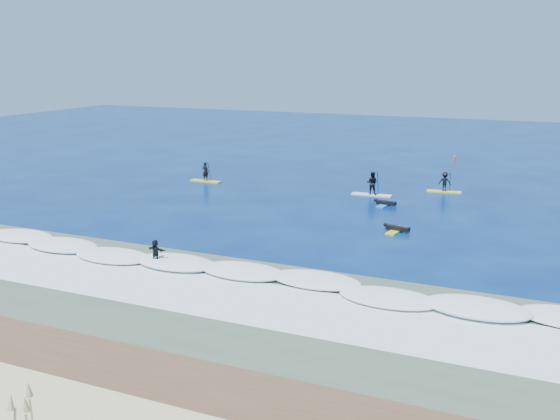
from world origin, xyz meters
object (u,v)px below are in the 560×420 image
at_px(prone_paddler_far, 385,203).
at_px(marker_buoy, 454,158).
at_px(prone_paddler_near, 396,229).
at_px(sup_paddler_center, 372,185).
at_px(sup_paddler_right, 445,183).
at_px(sup_paddler_left, 206,175).
at_px(wave_surfer, 156,252).

relative_size(prone_paddler_far, marker_buoy, 3.88).
height_order(prone_paddler_near, prone_paddler_far, prone_paddler_near).
relative_size(sup_paddler_center, sup_paddler_right, 1.14).
xyz_separation_m(sup_paddler_left, prone_paddler_near, (19.87, -9.43, -0.49)).
distance_m(prone_paddler_far, marker_buoy, 24.09).
distance_m(wave_surfer, marker_buoy, 44.09).
relative_size(sup_paddler_left, sup_paddler_right, 1.03).
bearing_deg(wave_surfer, sup_paddler_center, 78.92).
xyz_separation_m(sup_paddler_right, prone_paddler_far, (-3.43, -6.66, -0.62)).
height_order(sup_paddler_left, prone_paddler_near, sup_paddler_left).
bearing_deg(sup_paddler_right, marker_buoy, 89.63).
bearing_deg(sup_paddler_left, prone_paddler_far, -7.43).
bearing_deg(sup_paddler_center, marker_buoy, 78.15).
height_order(sup_paddler_center, marker_buoy, sup_paddler_center).
xyz_separation_m(sup_paddler_center, wave_surfer, (-6.22, -21.94, -0.10)).
bearing_deg(prone_paddler_far, sup_paddler_left, 89.10).
xyz_separation_m(prone_paddler_far, marker_buoy, (1.77, 24.03, 0.10)).
distance_m(sup_paddler_center, prone_paddler_far, 3.61).
bearing_deg(marker_buoy, sup_paddler_center, -99.85).
bearing_deg(prone_paddler_far, sup_paddler_right, -19.74).
xyz_separation_m(prone_paddler_near, marker_buoy, (-0.72, 30.89, 0.10)).
bearing_deg(sup_paddler_right, prone_paddler_near, -99.74).
bearing_deg(sup_paddler_left, sup_paddler_center, 2.60).
xyz_separation_m(prone_paddler_near, prone_paddler_far, (-2.49, 6.87, -0.00)).
distance_m(prone_paddler_near, prone_paddler_far, 7.31).
relative_size(wave_surfer, marker_buoy, 3.14).
relative_size(prone_paddler_near, wave_surfer, 1.26).
relative_size(sup_paddler_left, prone_paddler_far, 1.29).
bearing_deg(sup_paddler_left, prone_paddler_near, -24.43).
xyz_separation_m(prone_paddler_far, wave_surfer, (-8.10, -18.94, 0.60)).
bearing_deg(sup_paddler_right, prone_paddler_far, -123.04).
xyz_separation_m(sup_paddler_center, prone_paddler_far, (1.88, -3.01, -0.70)).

